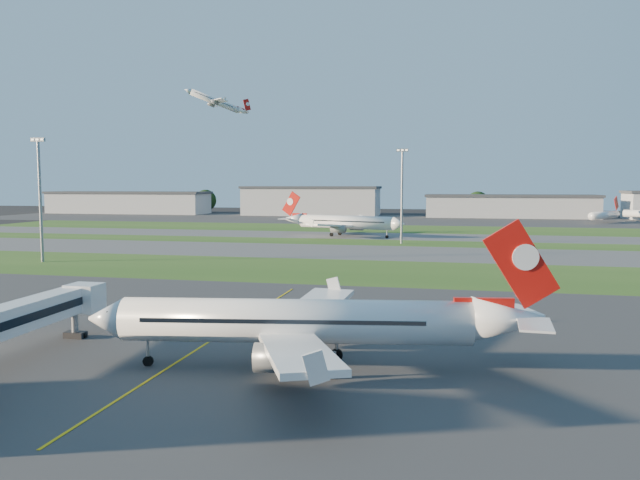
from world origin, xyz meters
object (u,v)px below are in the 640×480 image
(light_mast_west, at_px, (40,191))
(light_mast_centre, at_px, (402,189))
(airliner_parked, at_px, (299,322))
(mini_jet_near, at_px, (604,215))
(airliner_taxiing, at_px, (345,222))

(light_mast_west, xyz_separation_m, light_mast_centre, (70.00, 56.00, 0.00))
(airliner_parked, bearing_deg, mini_jet_near, 63.17)
(airliner_parked, distance_m, airliner_taxiing, 140.71)
(mini_jet_near, bearing_deg, airliner_parked, -164.78)
(mini_jet_near, bearing_deg, light_mast_west, 172.29)
(airliner_taxiing, distance_m, light_mast_centre, 30.53)
(mini_jet_near, distance_m, light_mast_centre, 136.45)
(airliner_taxiing, bearing_deg, mini_jet_near, -118.65)
(airliner_parked, xyz_separation_m, light_mast_centre, (-1.37, 118.04, 10.65))
(airliner_parked, height_order, airliner_taxiing, airliner_taxiing)
(airliner_taxiing, relative_size, light_mast_centre, 1.49)
(mini_jet_near, height_order, light_mast_west, light_mast_west)
(airliner_taxiing, xyz_separation_m, light_mast_centre, (19.40, -21.13, 10.46))
(mini_jet_near, xyz_separation_m, light_mast_centre, (-75.66, -112.97, 11.53))
(light_mast_west, bearing_deg, airliner_taxiing, 56.73)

